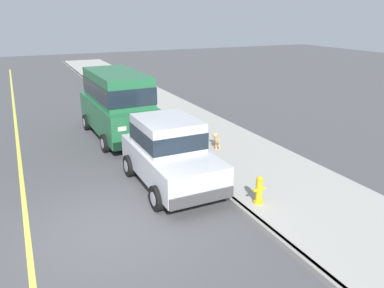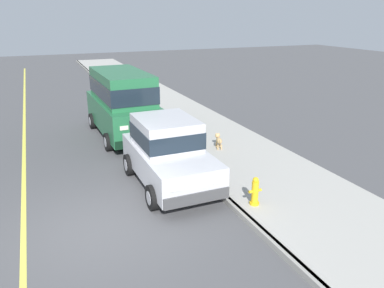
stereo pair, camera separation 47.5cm
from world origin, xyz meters
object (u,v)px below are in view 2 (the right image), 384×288
car_green_van (122,101)px  dog_tan (219,140)px  car_silver_hatchback (168,151)px  fire_hydrant (255,192)px

car_green_van → dog_tan: size_ratio=6.69×
car_silver_hatchback → car_green_van: bearing=91.6°
car_green_van → fire_hydrant: car_green_van is taller
dog_tan → fire_hydrant: 4.15m
car_green_van → dog_tan: bearing=-49.9°
car_silver_hatchback → dog_tan: 3.10m
car_silver_hatchback → dog_tan: car_silver_hatchback is taller
car_silver_hatchback → car_green_van: size_ratio=0.77×
car_green_van → dog_tan: 4.16m
car_silver_hatchback → fire_hydrant: car_silver_hatchback is taller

